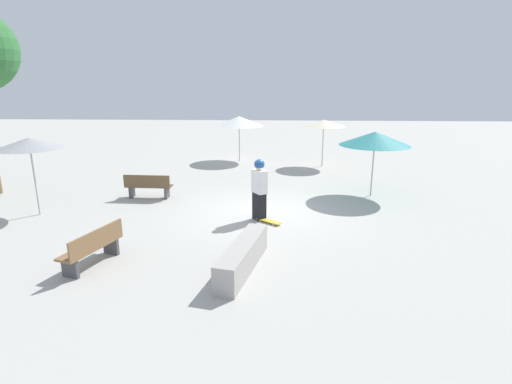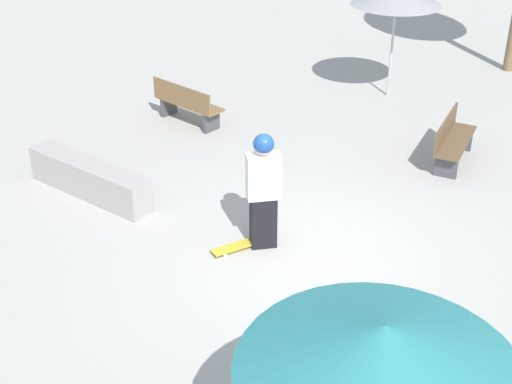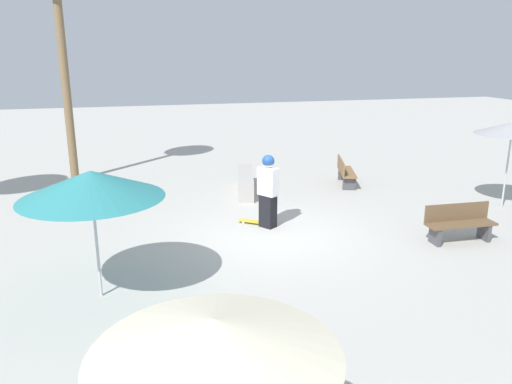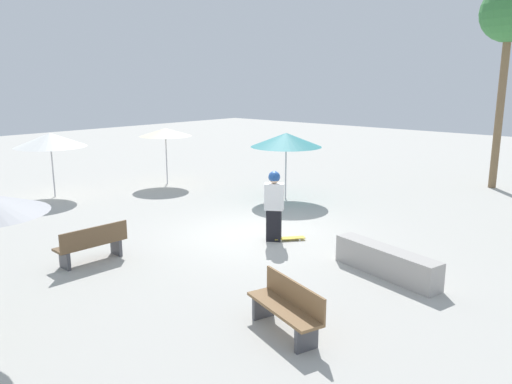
# 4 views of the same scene
# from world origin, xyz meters

# --- Properties ---
(ground_plane) EXTENTS (60.00, 60.00, 0.00)m
(ground_plane) POSITION_xyz_m (0.00, 0.00, 0.00)
(ground_plane) COLOR #B2AFA8
(skater_main) EXTENTS (0.49, 0.54, 1.80)m
(skater_main) POSITION_xyz_m (-0.01, -0.64, 0.97)
(skater_main) COLOR black
(skater_main) RESTS_ON ground_plane
(skateboard) EXTENTS (0.76, 0.64, 0.07)m
(skateboard) POSITION_xyz_m (0.27, -0.93, 0.06)
(skateboard) COLOR gold
(skateboard) RESTS_ON ground_plane
(concrete_ledge) EXTENTS (1.00, 2.53, 0.60)m
(concrete_ledge) POSITION_xyz_m (-0.24, -3.87, 0.30)
(concrete_ledge) COLOR #A8A39E
(concrete_ledge) RESTS_ON ground_plane
(bench_near) EXTENTS (0.90, 1.66, 0.85)m
(bench_near) POSITION_xyz_m (-3.52, -3.83, 0.43)
(bench_near) COLOR #47474C
(bench_near) RESTS_ON ground_plane
(bench_far) EXTENTS (1.61, 0.50, 0.85)m
(bench_far) POSITION_xyz_m (-3.92, 1.39, 0.43)
(bench_far) COLOR #47474C
(bench_far) RESTS_ON ground_plane
(shade_umbrella_teal) EXTENTS (2.41, 2.41, 2.27)m
(shade_umbrella_teal) POSITION_xyz_m (3.83, 2.05, 2.03)
(shade_umbrella_teal) COLOR #B7B7BC
(shade_umbrella_teal) RESTS_ON ground_plane
(shade_umbrella_cream) EXTENTS (2.02, 2.02, 2.20)m
(shade_umbrella_cream) POSITION_xyz_m (2.68, 7.10, 2.04)
(shade_umbrella_cream) COLOR #B7B7BC
(shade_umbrella_cream) RESTS_ON ground_plane
(shade_umbrella_white) EXTENTS (2.41, 2.41, 2.24)m
(shade_umbrella_white) POSITION_xyz_m (-1.37, 8.26, 2.00)
(shade_umbrella_white) COLOR #B7B7BC
(shade_umbrella_white) RESTS_ON ground_plane
(palm_tree_right) EXTENTS (2.07, 2.07, 7.38)m
(palm_tree_right) POSITION_xyz_m (10.50, -2.70, 6.18)
(palm_tree_right) COLOR brown
(palm_tree_right) RESTS_ON ground_plane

